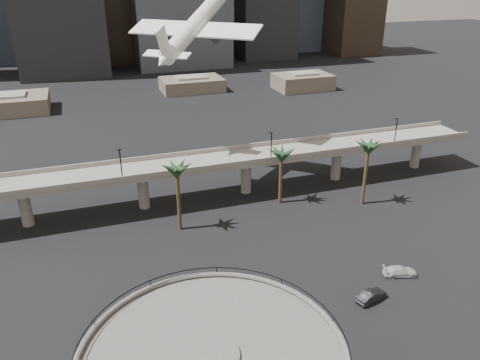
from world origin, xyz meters
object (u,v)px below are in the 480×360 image
object	(u,v)px
car_b	(371,296)
car_c	(400,271)
airborne_jet	(195,26)
car_a	(195,301)
overpass	(196,167)

from	to	relation	value
car_b	car_c	xyz separation A→B (m)	(7.84, 3.81, -0.06)
airborne_jet	car_a	xyz separation A→B (m)	(-13.35, -48.06, -32.72)
overpass	airborne_jet	world-z (taller)	airborne_jet
overpass	airborne_jet	size ratio (longest dim) A/B	4.86
car_c	airborne_jet	bearing A→B (deg)	36.51
overpass	car_b	distance (m)	44.02
overpass	car_c	size ratio (longest dim) A/B	24.41
airborne_jet	car_a	size ratio (longest dim) A/B	5.59
car_a	car_c	distance (m)	32.78
car_b	car_c	world-z (taller)	car_b
overpass	car_c	world-z (taller)	overpass
airborne_jet	car_c	bearing A→B (deg)	-118.28
overpass	car_b	size ratio (longest dim) A/B	25.82
overpass	car_a	world-z (taller)	overpass
airborne_jet	car_b	bearing A→B (deg)	-127.12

